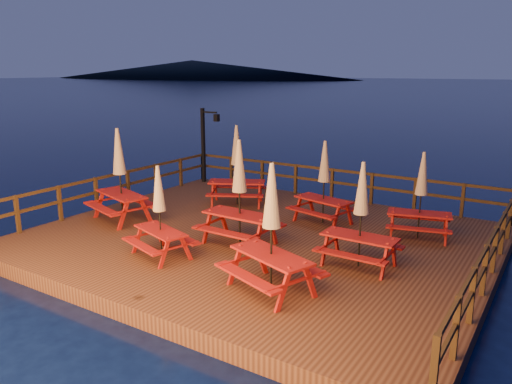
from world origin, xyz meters
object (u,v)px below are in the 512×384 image
picnic_table_0 (239,191)px  picnic_table_2 (120,173)px  lamp_post (206,139)px  picnic_table_1 (361,213)px

picnic_table_0 → picnic_table_2: (-4.23, -0.18, 0.02)m
lamp_post → picnic_table_2: size_ratio=1.06×
picnic_table_1 → picnic_table_2: 7.47m
lamp_post → picnic_table_0: (5.31, -5.39, -0.35)m
picnic_table_1 → lamp_post: bearing=149.7°
lamp_post → picnic_table_1: 9.98m
picnic_table_2 → lamp_post: bearing=117.8°
picnic_table_0 → picnic_table_2: bearing=-176.4°
lamp_post → picnic_table_1: size_ratio=1.20×
lamp_post → picnic_table_0: bearing=-45.4°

